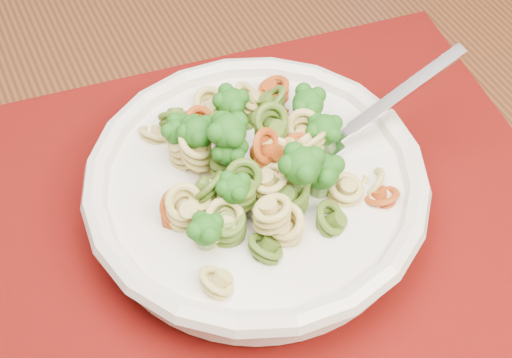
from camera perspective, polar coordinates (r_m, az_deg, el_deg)
dining_table at (r=0.69m, az=-5.24°, el=-4.86°), size 1.48×1.01×0.77m
placemat at (r=0.57m, az=0.17°, el=-2.92°), size 0.55×0.47×0.00m
pasta_bowl at (r=0.55m, az=0.00°, el=-0.63°), size 0.27×0.27×0.05m
pasta_broccoli_heap at (r=0.54m, az=0.00°, el=0.40°), size 0.22×0.22×0.06m
fork at (r=0.56m, az=5.53°, el=2.45°), size 0.18×0.03×0.08m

